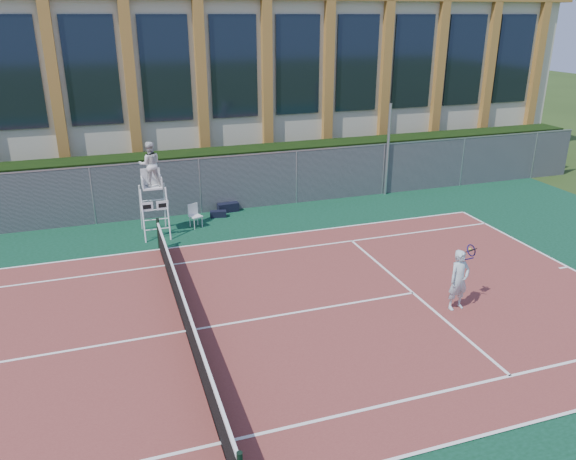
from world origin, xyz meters
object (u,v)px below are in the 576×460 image
object	(u,v)px
steel_pole	(388,150)
umpire_chair	(150,167)
tennis_player	(459,280)
plastic_chair	(194,213)

from	to	relation	value
steel_pole	umpire_chair	distance (m)	10.21
steel_pole	tennis_player	distance (m)	10.35
plastic_chair	umpire_chair	bearing A→B (deg)	-168.47
steel_pole	tennis_player	xyz separation A→B (m)	(-3.06, -9.83, -1.11)
steel_pole	plastic_chair	bearing A→B (deg)	-171.04
steel_pole	plastic_chair	size ratio (longest dim) A/B	4.55
umpire_chair	steel_pole	bearing A→B (deg)	9.33
steel_pole	tennis_player	bearing A→B (deg)	-107.30
umpire_chair	plastic_chair	world-z (taller)	umpire_chair
steel_pole	umpire_chair	world-z (taller)	steel_pole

